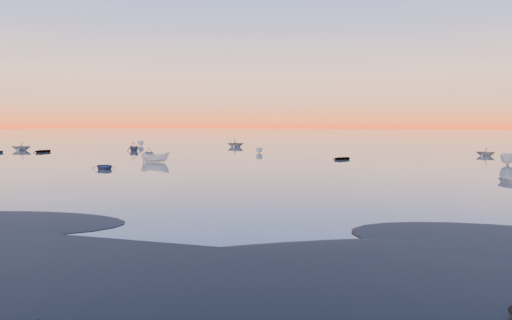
% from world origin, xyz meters
% --- Properties ---
extents(ground, '(600.00, 600.00, 0.00)m').
position_xyz_m(ground, '(0.00, 100.00, 0.00)').
color(ground, '#625B52').
rests_on(ground, ground).
extents(mud_lobes, '(140.00, 6.00, 0.07)m').
position_xyz_m(mud_lobes, '(0.00, -1.00, 0.01)').
color(mud_lobes, black).
rests_on(mud_lobes, ground).
extents(moored_fleet, '(124.00, 58.00, 1.20)m').
position_xyz_m(moored_fleet, '(0.00, 53.00, 0.00)').
color(moored_fleet, silver).
rests_on(moored_fleet, ground).
extents(boat_near_left, '(3.91, 3.56, 0.94)m').
position_xyz_m(boat_near_left, '(-17.84, 27.07, 0.00)').
color(boat_near_left, '#32415F').
rests_on(boat_near_left, ground).
extents(boat_near_center, '(2.38, 4.27, 1.40)m').
position_xyz_m(boat_near_center, '(-16.96, 37.51, 0.00)').
color(boat_near_center, silver).
rests_on(boat_near_center, ground).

